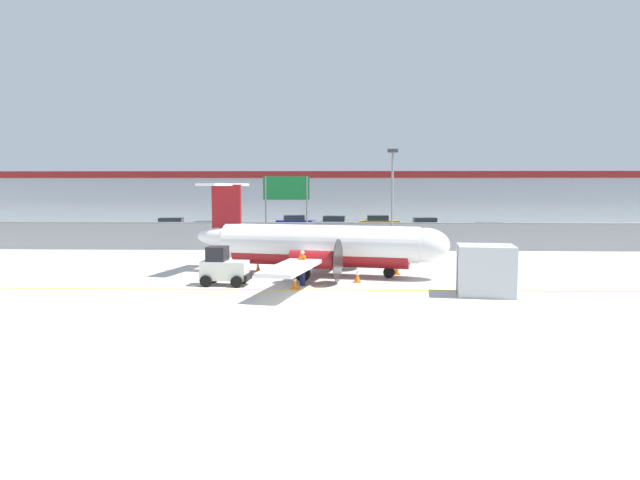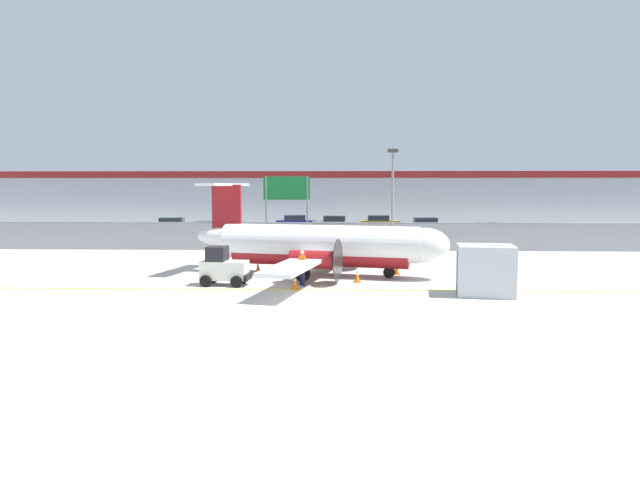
% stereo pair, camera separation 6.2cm
% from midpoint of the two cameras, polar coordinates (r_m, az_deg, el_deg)
% --- Properties ---
extents(ground_plane, '(140.00, 140.00, 0.01)m').
position_cam_midpoint_polar(ground_plane, '(26.36, 0.13, -5.01)').
color(ground_plane, '#BCB7AD').
extents(perimeter_fence, '(98.00, 0.10, 2.10)m').
position_cam_midpoint_polar(perimeter_fence, '(42.08, 0.76, 0.45)').
color(perimeter_fence, gray).
rests_on(perimeter_fence, ground).
extents(parking_lot_strip, '(98.00, 17.00, 0.12)m').
position_cam_midpoint_polar(parking_lot_strip, '(53.63, 0.98, 0.40)').
color(parking_lot_strip, '#38383A').
rests_on(parking_lot_strip, ground).
extents(background_building, '(91.00, 8.10, 6.50)m').
position_cam_midpoint_polar(background_building, '(71.92, 1.19, 4.25)').
color(background_building, '#A8B2BC').
rests_on(background_building, ground).
extents(commuter_airplane, '(13.91, 15.97, 4.92)m').
position_cam_midpoint_polar(commuter_airplane, '(30.43, 0.33, -0.56)').
color(commuter_airplane, white).
rests_on(commuter_airplane, ground).
extents(baggage_tug, '(2.42, 1.56, 1.88)m').
position_cam_midpoint_polar(baggage_tug, '(27.88, -9.68, -2.74)').
color(baggage_tug, silver).
rests_on(baggage_tug, ground).
extents(ground_crew_worker, '(0.47, 0.51, 1.70)m').
position_cam_midpoint_polar(ground_crew_worker, '(27.35, -1.84, -2.62)').
color(ground_crew_worker, '#191E4C').
rests_on(ground_crew_worker, ground).
extents(cargo_container, '(2.66, 2.32, 2.20)m').
position_cam_midpoint_polar(cargo_container, '(26.06, 16.16, -2.91)').
color(cargo_container, '#B7BCC1').
rests_on(cargo_container, ground).
extents(traffic_cone_near_left, '(0.36, 0.36, 0.64)m').
position_cam_midpoint_polar(traffic_cone_near_left, '(28.41, 3.69, -3.63)').
color(traffic_cone_near_left, orange).
rests_on(traffic_cone_near_left, ground).
extents(traffic_cone_near_right, '(0.36, 0.36, 0.64)m').
position_cam_midpoint_polar(traffic_cone_near_right, '(26.60, -2.61, -4.25)').
color(traffic_cone_near_right, orange).
rests_on(traffic_cone_near_right, ground).
extents(traffic_cone_far_left, '(0.36, 0.36, 0.64)m').
position_cam_midpoint_polar(traffic_cone_far_left, '(31.08, 7.63, -2.88)').
color(traffic_cone_far_left, orange).
rests_on(traffic_cone_far_left, ground).
extents(traffic_cone_far_right, '(0.36, 0.36, 0.64)m').
position_cam_midpoint_polar(traffic_cone_far_right, '(31.47, -6.28, -2.76)').
color(traffic_cone_far_right, orange).
rests_on(traffic_cone_far_right, ground).
extents(parked_car_0, '(4.33, 2.27, 1.58)m').
position_cam_midpoint_polar(parked_car_0, '(57.22, -14.79, 1.38)').
color(parked_car_0, red).
rests_on(parked_car_0, parking_lot_strip).
extents(parked_car_1, '(4.25, 2.11, 1.58)m').
position_cam_midpoint_polar(parked_car_1, '(50.76, -11.04, 0.96)').
color(parked_car_1, '#19662D').
rests_on(parked_car_1, parking_lot_strip).
extents(parked_car_2, '(4.32, 2.26, 1.58)m').
position_cam_midpoint_polar(parked_car_2, '(60.14, -2.52, 1.74)').
color(parked_car_2, navy).
rests_on(parked_car_2, parking_lot_strip).
extents(parked_car_3, '(4.33, 2.29, 1.58)m').
position_cam_midpoint_polar(parked_car_3, '(58.73, 1.30, 1.66)').
color(parked_car_3, gray).
rests_on(parked_car_3, parking_lot_strip).
extents(parked_car_4, '(4.24, 2.08, 1.58)m').
position_cam_midpoint_polar(parked_car_4, '(60.11, 5.87, 1.72)').
color(parked_car_4, '#B28C19').
rests_on(parked_car_4, parking_lot_strip).
extents(parked_car_5, '(4.22, 2.03, 1.58)m').
position_cam_midpoint_polar(parked_car_5, '(56.32, 10.50, 1.40)').
color(parked_car_5, '#B28C19').
rests_on(parked_car_5, parking_lot_strip).
extents(parked_car_6, '(4.23, 2.06, 1.58)m').
position_cam_midpoint_polar(parked_car_6, '(50.03, 16.77, 0.76)').
color(parked_car_6, silver).
rests_on(parked_car_6, parking_lot_strip).
extents(apron_light_pole, '(0.70, 0.30, 7.27)m').
position_cam_midpoint_polar(apron_light_pole, '(39.22, 7.19, 4.70)').
color(apron_light_pole, slate).
rests_on(apron_light_pole, ground).
extents(highway_sign, '(3.60, 0.14, 5.50)m').
position_cam_midpoint_polar(highway_sign, '(44.29, -3.43, 4.61)').
color(highway_sign, slate).
rests_on(highway_sign, ground).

